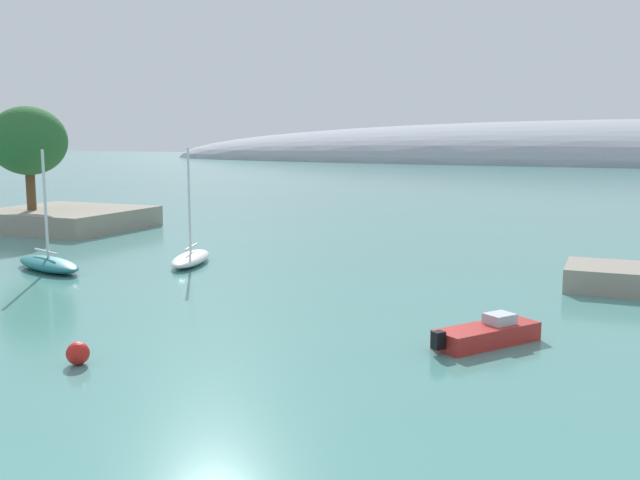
% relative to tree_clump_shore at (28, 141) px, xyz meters
% --- Properties ---
extents(shore_outcrop, '(12.27, 11.17, 1.71)m').
position_rel_tree_clump_shore_xyz_m(shore_outcrop, '(1.84, 2.00, -6.71)').
color(shore_outcrop, gray).
rests_on(shore_outcrop, ground).
extents(tree_clump_shore, '(6.43, 6.43, 8.78)m').
position_rel_tree_clump_shore_xyz_m(tree_clump_shore, '(0.00, 0.00, 0.00)').
color(tree_clump_shore, brown).
rests_on(tree_clump_shore, shore_outcrop).
extents(sailboat_teal_near_shore, '(6.68, 4.19, 7.20)m').
position_rel_tree_clump_shore_xyz_m(sailboat_teal_near_shore, '(15.03, -13.75, -7.12)').
color(sailboat_teal_near_shore, '#1E6B70').
rests_on(sailboat_teal_near_shore, water).
extents(sailboat_white_mid_mooring, '(3.47, 5.98, 7.29)m').
position_rel_tree_clump_shore_xyz_m(sailboat_white_mid_mooring, '(21.70, -8.64, -7.14)').
color(sailboat_white_mid_mooring, white).
rests_on(sailboat_white_mid_mooring, water).
extents(motorboat_red_foreground, '(3.74, 4.55, 1.12)m').
position_rel_tree_clump_shore_xyz_m(motorboat_red_foreground, '(41.92, -18.78, -7.16)').
color(motorboat_red_foreground, red).
rests_on(motorboat_red_foreground, water).
extents(mooring_buoy_red, '(0.82, 0.82, 0.82)m').
position_rel_tree_clump_shore_xyz_m(mooring_buoy_red, '(29.14, -26.97, -7.16)').
color(mooring_buoy_red, red).
rests_on(mooring_buoy_red, water).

